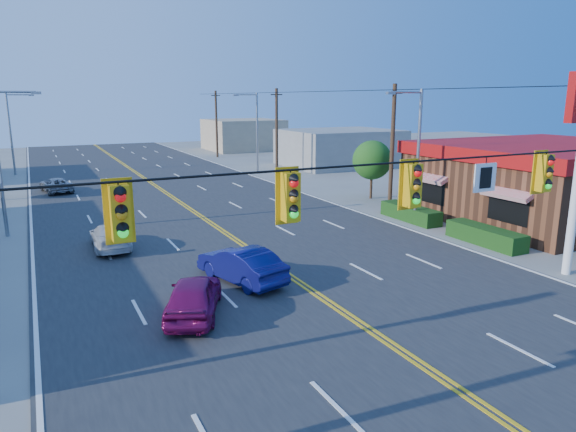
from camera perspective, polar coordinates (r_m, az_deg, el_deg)
name	(u,v)px	position (r m, az deg, el deg)	size (l,w,h in m)	color
ground	(436,377)	(15.33, 16.14, -16.79)	(160.00, 160.00, 0.00)	gray
road	(209,222)	(31.90, -8.77, -0.69)	(20.00, 120.00, 0.06)	#2D2D30
signal_span	(445,203)	(13.55, 17.06, 1.36)	(24.32, 0.34, 9.00)	#47301E
kfc	(547,180)	(36.70, 26.80, 3.59)	(16.30, 12.40, 4.70)	brown
streetlight_se	(416,150)	(31.15, 14.00, 7.13)	(2.55, 0.25, 8.00)	gray
streetlight_ne	(255,129)	(51.75, -3.66, 9.66)	(2.55, 0.25, 8.00)	gray
streetlight_sw	(2,155)	(31.75, -29.22, 5.98)	(2.55, 0.25, 8.00)	gray
streetlight_nw	(12,129)	(57.67, -28.30, 8.50)	(2.55, 0.25, 8.00)	gray
utility_pole_near	(392,148)	(35.15, 11.49, 7.36)	(0.28, 0.28, 8.40)	#47301E
utility_pole_mid	(277,133)	(50.52, -1.27, 9.25)	(0.28, 0.28, 8.40)	#47301E
utility_pole_far	(217,124)	(67.21, -7.95, 10.05)	(0.28, 0.28, 8.40)	#47301E
tree_kfc_rear	(372,160)	(39.24, 9.32, 6.15)	(2.94, 2.94, 4.41)	#47301E
bld_east_mid	(340,148)	(58.91, 5.78, 7.57)	(12.00, 10.00, 4.00)	gray
bld_east_far	(243,135)	(77.16, -5.00, 9.00)	(10.00, 10.00, 4.40)	tan
car_magenta	(194,297)	(18.37, -10.43, -8.88)	(1.68, 4.17, 1.42)	#7E0E4D
car_blue	(241,266)	(21.32, -5.22, -5.53)	(1.54, 4.43, 1.46)	#0F1159
car_white	(110,237)	(27.41, -19.16, -2.24)	(1.75, 4.31, 1.25)	silver
car_silver	(56,186)	(45.47, -24.35, 3.09)	(1.92, 4.16, 1.16)	#9D9CA1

